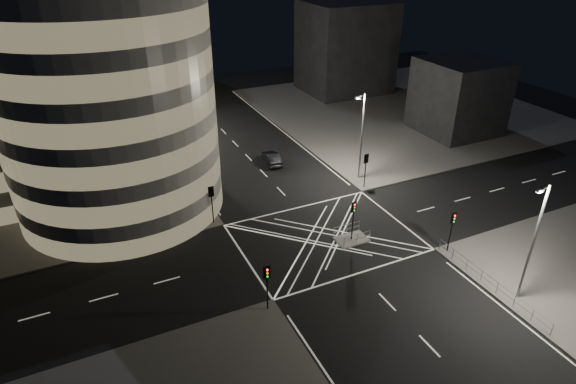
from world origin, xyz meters
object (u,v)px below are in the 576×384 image
street_lamp_left_near (188,154)px  street_lamp_right_near (533,240)px  central_island (351,239)px  traffic_signal_fl (212,198)px  sedan (272,158)px  traffic_signal_fr (366,164)px  street_lamp_right_far (361,134)px  traffic_signal_island (353,214)px  traffic_signal_nr (452,225)px  street_lamp_left_far (152,103)px  traffic_signal_nl (267,280)px

street_lamp_left_near → street_lamp_right_near: size_ratio=1.00×
central_island → traffic_signal_fl: (-10.80, 8.30, 2.84)m
central_island → sedan: 18.60m
traffic_signal_fr → street_lamp_right_near: 20.97m
street_lamp_right_far → street_lamp_right_near: bearing=-90.0°
traffic_signal_island → traffic_signal_nr: bearing=-37.9°
traffic_signal_island → street_lamp_right_near: size_ratio=0.40×
central_island → traffic_signal_nr: traffic_signal_nr is taller
traffic_signal_nr → street_lamp_left_far: bearing=116.4°
traffic_signal_nl → traffic_signal_fl: bearing=90.0°
traffic_signal_nl → street_lamp_right_near: street_lamp_right_near is taller
street_lamp_left_near → traffic_signal_island: bearing=-49.7°
central_island → street_lamp_left_far: (-11.44, 31.50, 5.47)m
traffic_signal_fr → street_lamp_right_near: size_ratio=0.40×
street_lamp_left_far → street_lamp_right_near: (18.87, -44.00, 0.00)m
street_lamp_right_far → street_lamp_right_near: size_ratio=1.00×
traffic_signal_nr → street_lamp_left_near: (-18.24, 18.80, 2.63)m
traffic_signal_fr → traffic_signal_island: (-6.80, -8.30, 0.00)m
traffic_signal_nl → traffic_signal_nr: 17.60m
traffic_signal_fr → street_lamp_left_far: 29.63m
traffic_signal_fl → street_lamp_left_far: size_ratio=0.40×
street_lamp_left_far → sedan: 17.88m
traffic_signal_fr → street_lamp_right_near: (0.64, -20.80, 2.63)m
traffic_signal_nr → street_lamp_left_near: size_ratio=0.40×
street_lamp_left_far → sedan: (11.39, -12.91, -4.82)m
traffic_signal_nr → street_lamp_right_near: (0.64, -7.20, 2.63)m
traffic_signal_fl → street_lamp_left_near: size_ratio=0.40×
traffic_signal_fr → street_lamp_left_near: size_ratio=0.40×
traffic_signal_island → street_lamp_left_near: size_ratio=0.40×
street_lamp_left_far → street_lamp_right_near: bearing=-66.8°
traffic_signal_fl → traffic_signal_fr: bearing=0.0°
traffic_signal_island → street_lamp_left_far: size_ratio=0.40×
traffic_signal_island → street_lamp_right_far: (7.44, 10.50, 2.63)m
traffic_signal_fr → traffic_signal_nr: size_ratio=1.00×
traffic_signal_fr → traffic_signal_fl: bearing=180.0°
traffic_signal_fl → traffic_signal_nr: (17.60, -13.60, 0.00)m
street_lamp_left_near → street_lamp_right_far: 19.11m
street_lamp_left_near → street_lamp_right_near: bearing=-54.0°
traffic_signal_fr → street_lamp_left_far: street_lamp_left_far is taller
traffic_signal_nl → street_lamp_left_far: size_ratio=0.40×
traffic_signal_fl → traffic_signal_island: (10.80, -8.30, 0.00)m
central_island → traffic_signal_fr: size_ratio=0.75×
street_lamp_right_near → traffic_signal_island: bearing=120.7°
central_island → street_lamp_right_far: 13.98m
traffic_signal_nl → street_lamp_right_far: size_ratio=0.40×
street_lamp_left_far → street_lamp_right_far: bearing=-48.1°
street_lamp_left_near → traffic_signal_fl: bearing=-83.0°
sedan → traffic_signal_nr: bearing=112.7°
central_island → traffic_signal_fr: 11.10m
traffic_signal_nl → traffic_signal_island: bearing=26.1°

